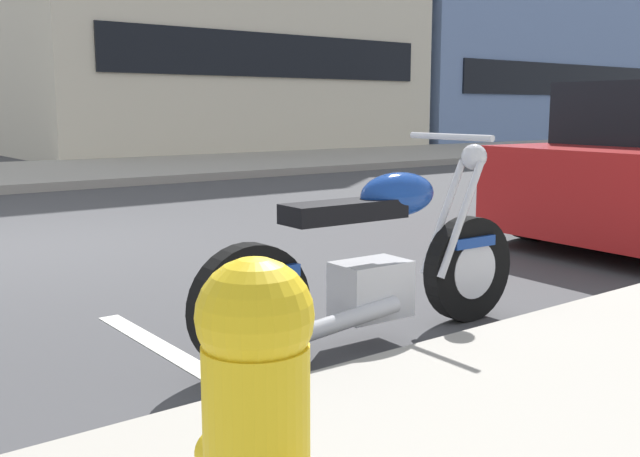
{
  "coord_description": "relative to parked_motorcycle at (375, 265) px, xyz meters",
  "views": [
    {
      "loc": [
        -1.61,
        -6.9,
        1.25
      ],
      "look_at": [
        0.8,
        -3.76,
        0.6
      ],
      "focal_mm": 41.4,
      "sensor_mm": 36.0,
      "label": 1
    }
  ],
  "objects": [
    {
      "name": "parking_stall_stripe",
      "position": [
        -0.96,
        0.24,
        -0.42
      ],
      "size": [
        0.12,
        2.2,
        0.01
      ],
      "primitive_type": "cube",
      "color": "silver",
      "rests_on": "ground"
    },
    {
      "name": "townhouse_behind_pole",
      "position": [
        20.78,
        18.53,
        4.72
      ],
      "size": [
        12.73,
        10.69,
        10.28
      ],
      "color": "#6B84B2",
      "rests_on": "ground"
    },
    {
      "name": "sidewalk_far_curb",
      "position": [
        11.04,
        10.92,
        -0.35
      ],
      "size": [
        120.0,
        5.0,
        0.14
      ],
      "primitive_type": "cube",
      "color": "gray",
      "rests_on": "ground"
    },
    {
      "name": "parked_motorcycle",
      "position": [
        0.0,
        0.0,
        0.0
      ],
      "size": [
        2.11,
        0.62,
        1.11
      ],
      "rotation": [
        0.0,
        0.0,
        -0.03
      ],
      "color": "black",
      "rests_on": "ground"
    },
    {
      "name": "fire_hydrant",
      "position": [
        -1.81,
        -1.67,
        0.15
      ],
      "size": [
        0.24,
        0.36,
        0.82
      ],
      "color": "gold",
      "rests_on": "sidewalk_near_curb"
    },
    {
      "name": "townhouse_mid_block",
      "position": [
        32.81,
        18.85,
        5.5
      ],
      "size": [
        10.57,
        11.35,
        11.84
      ],
      "color": "beige",
      "rests_on": "ground"
    }
  ]
}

